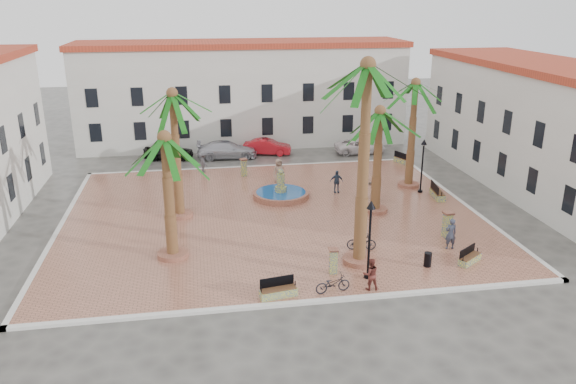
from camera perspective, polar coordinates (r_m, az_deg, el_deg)
name	(u,v)px	position (r m, az deg, el deg)	size (l,w,h in m)	color
ground	(273,216)	(35.95, -1.57, -2.50)	(120.00, 120.00, 0.00)	#56544F
plaza	(273,215)	(35.92, -1.57, -2.38)	(26.00, 22.00, 0.15)	#AD6A52
kerb_n	(254,167)	(46.26, -3.48, 2.57)	(26.30, 0.30, 0.16)	silver
kerb_s	(306,302)	(26.13, 1.86, -11.14)	(26.30, 0.30, 0.16)	silver
kerb_e	(463,204)	(39.72, 17.34, -1.13)	(0.30, 22.30, 0.16)	silver
kerb_w	(60,228)	(36.62, -22.19, -3.44)	(0.30, 22.30, 0.16)	silver
building_north	(243,93)	(53.97, -4.63, 10.04)	(30.40, 7.40, 9.50)	silver
building_east	(550,129)	(43.71, 25.04, 5.82)	(7.40, 26.40, 9.00)	silver
fountain	(281,193)	(38.91, -0.73, -0.11)	(3.92, 3.92, 2.02)	#A4604A
palm_nw	(173,108)	(34.38, -11.61, 8.38)	(5.16, 5.16, 8.13)	#A4604A
palm_sw	(166,154)	(28.91, -12.34, 3.81)	(5.38, 5.38, 6.89)	#A4604A
palm_s	(367,87)	(27.13, 8.03, 10.56)	(5.62, 5.62, 10.55)	#A4604A
palm_e	(379,124)	(35.22, 9.27, 6.82)	(5.25, 5.25, 6.93)	#A4604A
palm_ne	(415,95)	(40.58, 12.77, 9.61)	(5.03, 5.03, 7.90)	#A4604A
bench_s	(278,292)	(26.32, -1.00, -10.07)	(1.81, 0.82, 0.92)	#868E59
bench_se	(470,258)	(30.94, 17.97, -6.44)	(1.58, 1.31, 0.84)	#868E59
bench_e	(437,194)	(40.10, 14.92, -0.16)	(0.85, 2.01, 1.03)	#868E59
bench_ne	(403,160)	(47.84, 11.61, 3.19)	(1.21, 1.88, 0.95)	#868E59
lamppost_s	(370,226)	(27.18, 8.34, -3.46)	(0.44, 0.44, 4.07)	black
lamppost_e	(423,157)	(40.25, 13.55, 3.51)	(0.42, 0.42, 3.87)	black
bollard_se	(333,260)	(28.30, 4.63, -6.95)	(0.52, 0.52, 1.33)	#868E59
bollard_n	(244,167)	(43.50, -4.52, 2.54)	(0.60, 0.60, 1.38)	#868E59
bollard_e	(447,224)	(33.60, 15.88, -3.14)	(0.60, 0.60, 1.51)	#868E59
litter_bin	(428,260)	(29.89, 14.01, -6.67)	(0.39, 0.39, 0.76)	black
cyclist_a	(451,234)	(32.02, 16.20, -4.09)	(0.65, 0.42, 1.77)	#353C50
bicycle_a	(333,284)	(26.66, 4.57, -9.26)	(0.60, 1.71, 0.90)	black
cyclist_b	(371,274)	(26.97, 8.39, -8.25)	(0.77, 0.60, 1.58)	maroon
bicycle_b	(362,242)	(31.02, 7.48, -5.04)	(0.45, 1.61, 0.97)	black
pedestrian_fountain_a	(279,171)	(41.46, -0.95, 2.10)	(0.93, 0.61, 1.91)	#977561
pedestrian_fountain_b	(336,182)	(39.77, 4.95, 1.07)	(0.95, 0.39, 1.62)	#2F3D54
pedestrian_north	(204,162)	(44.81, -8.56, 3.03)	(1.07, 0.62, 1.66)	#4B4B51
pedestrian_east	(376,187)	(38.60, 8.89, 0.46)	(1.65, 0.53, 1.78)	gray
car_black	(169,151)	(49.59, -12.04, 4.08)	(1.70, 4.21, 1.44)	black
car_red	(267,147)	(50.07, -2.13, 4.61)	(1.47, 4.21, 1.39)	red
car_silver	(227,150)	(49.14, -6.22, 4.29)	(2.09, 5.15, 1.49)	#B9B9C2
car_white	(360,146)	(50.94, 7.37, 4.65)	(2.11, 4.58, 1.27)	white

